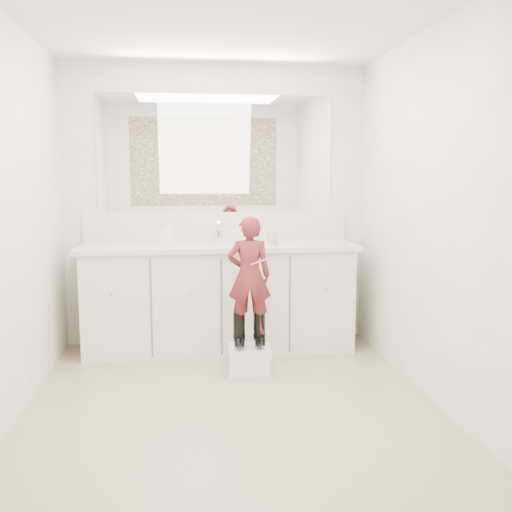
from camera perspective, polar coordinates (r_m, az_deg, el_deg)
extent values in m
plane|color=#8C7F5C|center=(3.77, -2.44, -14.62)|extent=(3.00, 3.00, 0.00)
plane|color=white|center=(3.61, -2.68, 23.23)|extent=(3.00, 3.00, 0.00)
plane|color=beige|center=(4.99, -3.95, 5.07)|extent=(2.60, 0.00, 2.60)
plane|color=beige|center=(2.01, 0.92, 0.92)|extent=(2.60, 0.00, 2.60)
plane|color=beige|center=(3.63, -23.52, 3.39)|extent=(0.00, 3.00, 3.00)
plane|color=beige|center=(3.82, 17.30, 3.88)|extent=(0.00, 3.00, 3.00)
cube|color=silver|center=(4.82, -3.68, -4.34)|extent=(2.20, 0.55, 0.85)
cube|color=beige|center=(4.73, -3.72, 0.90)|extent=(2.28, 0.58, 0.04)
cube|color=beige|center=(4.98, -3.92, 2.94)|extent=(2.28, 0.03, 0.25)
cube|color=white|center=(4.97, -4.00, 10.14)|extent=(2.00, 0.02, 1.00)
cube|color=#472819|center=(2.01, 0.91, 13.77)|extent=(2.00, 0.01, 1.20)
cylinder|color=silver|center=(4.88, -3.84, 1.95)|extent=(0.08, 0.08, 0.10)
imported|color=#BFBB99|center=(4.78, 1.65, 1.84)|extent=(0.13, 0.13, 0.10)
imported|color=white|center=(4.71, -8.88, 2.29)|extent=(0.11, 0.11, 0.20)
cube|color=white|center=(4.30, -0.64, -10.35)|extent=(0.32, 0.28, 0.20)
imported|color=#A23137|center=(4.16, -0.69, -1.96)|extent=(0.33, 0.23, 0.87)
cylinder|color=#E759B1|center=(4.07, 0.41, -0.54)|extent=(0.14, 0.02, 0.06)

